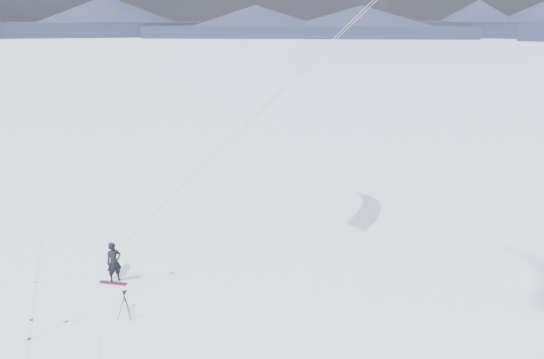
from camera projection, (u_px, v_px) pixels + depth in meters
The scene contains 6 objects.
ground at pixel (87, 339), 20.26m from camera, with size 1800.00×1800.00×0.00m, color white.
horizon_hills at pixel (73, 224), 18.87m from camera, with size 704.84×706.81×10.64m.
snow_tracks at pixel (57, 330), 20.79m from camera, with size 13.93×10.25×0.01m.
snowkiter at pixel (116, 281), 24.71m from camera, with size 0.70×0.46×1.91m, color black.
snowboard at pixel (113, 283), 24.46m from camera, with size 1.34×0.25×0.04m, color maroon.
tripod at pixel (125, 301), 21.42m from camera, with size 0.57×0.61×1.24m.
Camera 1 is at (15.83, -10.42, 11.78)m, focal length 35.00 mm.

